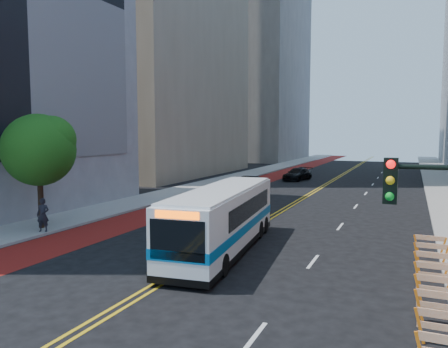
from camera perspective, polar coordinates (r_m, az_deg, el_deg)
name	(u,v)px	position (r m, az deg, el deg)	size (l,w,h in m)	color
ground	(147,291)	(16.70, -9.98, -14.77)	(160.00, 160.00, 0.00)	black
sidewalk_left	(206,184)	(48.11, -2.31, -1.38)	(4.00, 140.00, 0.15)	gray
bus_lane_paint	(239,187)	(46.58, 2.02, -1.69)	(3.60, 140.00, 0.01)	maroon
center_line_inner	(313,191)	(44.34, 11.60, -2.16)	(0.14, 140.00, 0.01)	gold
center_line_outer	(317,191)	(44.27, 12.06, -2.18)	(0.14, 140.00, 0.01)	gold
lane_dashes	(373,184)	(51.54, 18.86, -1.29)	(0.14, 98.20, 0.01)	silver
midrise_left_far	(252,8)	(100.39, 3.69, 20.83)	(20.00, 26.00, 65.00)	slate
construction_barriers	(435,279)	(17.28, 25.89, -12.19)	(1.42, 10.91, 1.00)	orange
street_tree	(40,147)	(27.62, -22.90, 3.25)	(4.20, 4.20, 6.70)	black
transit_bus	(224,218)	(21.28, -0.04, -5.77)	(3.71, 11.48, 3.10)	white
car_a	(239,187)	(41.21, 2.02, -1.70)	(1.55, 3.86, 1.32)	black
car_b	(248,183)	(44.02, 3.12, -1.20)	(1.47, 4.22, 1.39)	black
car_c	(298,174)	(53.80, 9.58, -0.02)	(2.07, 5.10, 1.48)	black
pedestrian	(43,215)	(26.86, -22.57, -4.96)	(0.70, 0.46, 1.91)	black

